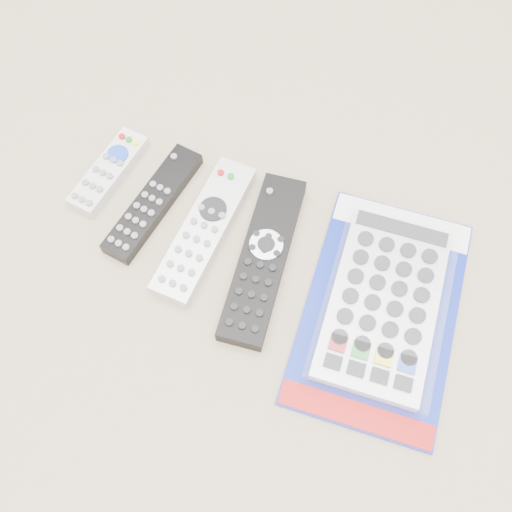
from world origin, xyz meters
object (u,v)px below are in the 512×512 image
(remote_small_grey, at_px, (109,172))
(remote_silver_dvd, at_px, (205,230))
(jumbo_remote_packaged, at_px, (384,303))
(remote_slim_black, at_px, (153,203))
(remote_large_black, at_px, (263,258))

(remote_small_grey, height_order, remote_silver_dvd, remote_silver_dvd)
(remote_small_grey, distance_m, remote_silver_dvd, 0.16)
(jumbo_remote_packaged, bearing_deg, remote_small_grey, 169.12)
(remote_small_grey, distance_m, remote_slim_black, 0.08)
(remote_small_grey, xyz_separation_m, remote_large_black, (0.24, -0.05, 0.00))
(remote_small_grey, relative_size, remote_slim_black, 0.76)
(remote_slim_black, xyz_separation_m, jumbo_remote_packaged, (0.32, -0.03, 0.01))
(remote_slim_black, bearing_deg, jumbo_remote_packaged, 2.86)
(remote_large_black, bearing_deg, remote_silver_dvd, 166.73)
(remote_silver_dvd, bearing_deg, remote_slim_black, 173.29)
(remote_silver_dvd, bearing_deg, remote_small_grey, 169.72)
(remote_silver_dvd, relative_size, jumbo_remote_packaged, 0.70)
(remote_small_grey, bearing_deg, remote_slim_black, -9.19)
(remote_small_grey, height_order, jumbo_remote_packaged, jumbo_remote_packaged)
(remote_small_grey, bearing_deg, remote_silver_dvd, -5.60)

